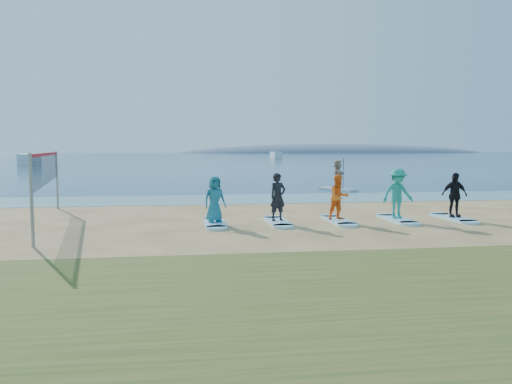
{
  "coord_description": "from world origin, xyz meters",
  "views": [
    {
      "loc": [
        -3.59,
        -15.18,
        2.61
      ],
      "look_at": [
        -1.1,
        2.0,
        1.1
      ],
      "focal_mm": 35.0,
      "sensor_mm": 36.0,
      "label": 1
    }
  ],
  "objects": [
    {
      "name": "surfboard_1",
      "position": [
        -0.35,
        1.89,
        0.04
      ],
      "size": [
        0.7,
        2.2,
        0.09
      ],
      "primitive_type": "cube",
      "color": "#A4E6FF",
      "rests_on": "ground"
    },
    {
      "name": "student_3",
      "position": [
        4.08,
        1.89,
        0.99
      ],
      "size": [
        1.22,
        0.77,
        1.81
      ],
      "primitive_type": "imported",
      "rotation": [
        0.0,
        0.0,
        0.09
      ],
      "color": "teal",
      "rests_on": "surfboard_3"
    },
    {
      "name": "student_4",
      "position": [
        6.29,
        1.89,
        0.91
      ],
      "size": [
        0.98,
        0.44,
        1.64
      ],
      "primitive_type": "imported",
      "rotation": [
        0.0,
        0.0,
        -0.05
      ],
      "color": "black",
      "rests_on": "surfboard_4"
    },
    {
      "name": "ocean",
      "position": [
        0.0,
        160.0,
        0.01
      ],
      "size": [
        600.0,
        600.0,
        0.0
      ],
      "primitive_type": "plane",
      "color": "navy",
      "rests_on": "ground"
    },
    {
      "name": "boat_offshore_b",
      "position": [
        21.32,
        118.87,
        0.0
      ],
      "size": [
        2.25,
        6.43,
        1.81
      ],
      "primitive_type": "cube",
      "rotation": [
        0.0,
        0.0,
        0.03
      ],
      "color": "silver",
      "rests_on": "ground"
    },
    {
      "name": "student_2",
      "position": [
        1.87,
        1.89,
        0.89
      ],
      "size": [
        0.89,
        0.76,
        1.6
      ],
      "primitive_type": "imported",
      "rotation": [
        0.0,
        0.0,
        0.21
      ],
      "color": "orange",
      "rests_on": "surfboard_2"
    },
    {
      "name": "island_ridge",
      "position": [
        95.0,
        300.0,
        0.0
      ],
      "size": [
        220.0,
        56.0,
        18.0
      ],
      "primitive_type": "ellipsoid",
      "color": "slate",
      "rests_on": "ground"
    },
    {
      "name": "surfboard_3",
      "position": [
        4.08,
        1.89,
        0.04
      ],
      "size": [
        0.7,
        2.2,
        0.09
      ],
      "primitive_type": "cube",
      "color": "#A4E6FF",
      "rests_on": "ground"
    },
    {
      "name": "surfboard_2",
      "position": [
        1.87,
        1.89,
        0.04
      ],
      "size": [
        0.7,
        2.2,
        0.09
      ],
      "primitive_type": "cube",
      "color": "#A4E6FF",
      "rests_on": "ground"
    },
    {
      "name": "shallow_water",
      "position": [
        0.0,
        10.5,
        0.01
      ],
      "size": [
        600.0,
        600.0,
        0.0
      ],
      "primitive_type": "plane",
      "color": "teal",
      "rests_on": "ground"
    },
    {
      "name": "ground",
      "position": [
        0.0,
        0.0,
        0.0
      ],
      "size": [
        600.0,
        600.0,
        0.0
      ],
      "primitive_type": "plane",
      "color": "tan",
      "rests_on": "ground"
    },
    {
      "name": "paddleboard",
      "position": [
        6.03,
        15.2,
        0.06
      ],
      "size": [
        1.85,
        3.03,
        0.12
      ],
      "primitive_type": "cube",
      "rotation": [
        0.0,
        0.0,
        0.41
      ],
      "color": "silver",
      "rests_on": "ground"
    },
    {
      "name": "student_1",
      "position": [
        -0.35,
        1.89,
        0.93
      ],
      "size": [
        0.72,
        0.6,
        1.67
      ],
      "primitive_type": "imported",
      "rotation": [
        0.0,
        0.0,
        0.38
      ],
      "color": "black",
      "rests_on": "surfboard_1"
    },
    {
      "name": "student_0",
      "position": [
        -2.56,
        1.89,
        0.88
      ],
      "size": [
        0.91,
        0.76,
        1.58
      ],
      "primitive_type": "imported",
      "rotation": [
        0.0,
        0.0,
        0.38
      ],
      "color": "#1B6D86",
      "rests_on": "surfboard_0"
    },
    {
      "name": "surfboard_0",
      "position": [
        -2.56,
        1.89,
        0.04
      ],
      "size": [
        0.7,
        2.2,
        0.09
      ],
      "primitive_type": "cube",
      "color": "#A4E6FF",
      "rests_on": "ground"
    },
    {
      "name": "boat_offshore_a",
      "position": [
        -27.74,
        68.15,
        0.0
      ],
      "size": [
        4.39,
        9.05,
        1.82
      ],
      "primitive_type": "cube",
      "rotation": [
        0.0,
        0.0,
        0.19
      ],
      "color": "silver",
      "rests_on": "ground"
    },
    {
      "name": "surfboard_4",
      "position": [
        6.29,
        1.89,
        0.04
      ],
      "size": [
        0.7,
        2.2,
        0.09
      ],
      "primitive_type": "cube",
      "color": "#A4E6FF",
      "rests_on": "ground"
    },
    {
      "name": "volleyball_net",
      "position": [
        -8.33,
        3.08,
        1.9
      ],
      "size": [
        1.57,
        8.97,
        2.5
      ],
      "rotation": [
        0.0,
        0.0,
        0.17
      ],
      "color": "gray",
      "rests_on": "ground"
    },
    {
      "name": "paddleboarder",
      "position": [
        6.03,
        15.2,
        1.01
      ],
      "size": [
        0.67,
        1.68,
        1.77
      ],
      "primitive_type": "imported",
      "rotation": [
        0.0,
        0.0,
        1.48
      ],
      "color": "tan",
      "rests_on": "paddleboard"
    }
  ]
}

